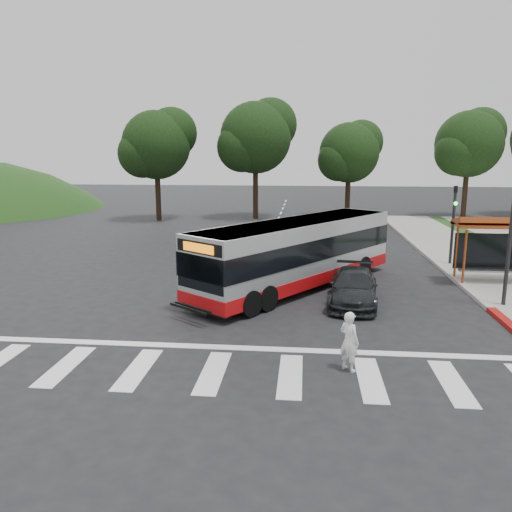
# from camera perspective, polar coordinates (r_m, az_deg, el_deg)

# --- Properties ---
(ground) EXTENTS (140.00, 140.00, 0.00)m
(ground) POSITION_cam_1_polar(r_m,az_deg,el_deg) (17.91, -1.99, -6.44)
(ground) COLOR black
(ground) RESTS_ON ground
(sidewalk_east) EXTENTS (4.00, 40.00, 0.12)m
(sidewalk_east) POSITION_cam_1_polar(r_m,az_deg,el_deg) (26.91, 24.41, -1.18)
(sidewalk_east) COLOR gray
(sidewalk_east) RESTS_ON ground
(curb_east) EXTENTS (0.30, 40.00, 0.15)m
(curb_east) POSITION_cam_1_polar(r_m,az_deg,el_deg) (26.33, 20.29, -1.08)
(curb_east) COLOR #9E9991
(curb_east) RESTS_ON ground
(crosswalk_ladder) EXTENTS (18.00, 2.60, 0.01)m
(crosswalk_ladder) POSITION_cam_1_polar(r_m,az_deg,el_deg) (13.30, -4.92, -13.10)
(crosswalk_ladder) COLOR silver
(crosswalk_ladder) RESTS_ON ground
(bus_shelter) EXTENTS (4.20, 1.60, 2.86)m
(bus_shelter) POSITION_cam_1_polar(r_m,az_deg,el_deg) (23.77, 26.60, 2.67)
(bus_shelter) COLOR #9C421A
(bus_shelter) RESTS_ON sidewalk_east
(traffic_signal_ne_short) EXTENTS (0.18, 0.37, 4.00)m
(traffic_signal_ne_short) POSITION_cam_1_polar(r_m,az_deg,el_deg) (26.56, 21.65, 4.19)
(traffic_signal_ne_short) COLOR black
(traffic_signal_ne_short) RESTS_ON ground
(tree_ne_a) EXTENTS (6.16, 5.74, 9.30)m
(tree_ne_a) POSITION_cam_1_polar(r_m,az_deg,el_deg) (47.00, 23.23, 11.79)
(tree_ne_a) COLOR black
(tree_ne_a) RESTS_ON parking_lot
(tree_north_a) EXTENTS (6.60, 6.15, 10.17)m
(tree_north_a) POSITION_cam_1_polar(r_m,az_deg,el_deg) (43.16, 0.06, 13.51)
(tree_north_a) COLOR black
(tree_north_a) RESTS_ON ground
(tree_north_b) EXTENTS (5.72, 5.33, 8.43)m
(tree_north_b) POSITION_cam_1_polar(r_m,az_deg,el_deg) (45.08, 10.69, 11.63)
(tree_north_b) COLOR black
(tree_north_b) RESTS_ON ground
(tree_north_c) EXTENTS (6.16, 5.74, 9.30)m
(tree_north_c) POSITION_cam_1_polar(r_m,az_deg,el_deg) (42.71, -11.22, 12.46)
(tree_north_c) COLOR black
(tree_north_c) RESTS_ON ground
(transit_bus) EXTENTS (8.36, 10.27, 2.83)m
(transit_bus) POSITION_cam_1_polar(r_m,az_deg,el_deg) (20.85, 4.81, 0.16)
(transit_bus) COLOR #ACAEB1
(transit_bus) RESTS_ON ground
(pedestrian) EXTENTS (0.68, 0.68, 1.60)m
(pedestrian) POSITION_cam_1_polar(r_m,az_deg,el_deg) (13.30, 10.60, -9.56)
(pedestrian) COLOR white
(pedestrian) RESTS_ON ground
(dark_sedan) EXTENTS (2.21, 4.46, 1.25)m
(dark_sedan) POSITION_cam_1_polar(r_m,az_deg,el_deg) (19.14, 11.07, -3.51)
(dark_sedan) COLOR black
(dark_sedan) RESTS_ON ground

